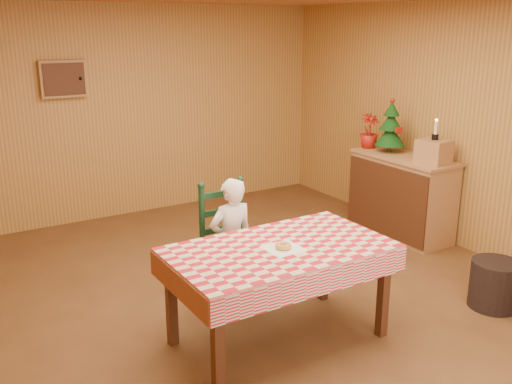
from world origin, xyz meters
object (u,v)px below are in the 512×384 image
at_px(storage_bin, 495,284).
at_px(shelf_unit, 401,196).
at_px(dining_table, 279,257).
at_px(christmas_tree, 391,128).
at_px(seated_child, 231,242).
at_px(ladder_chair, 228,246).
at_px(crate, 434,151).

bearing_deg(storage_bin, shelf_unit, 70.35).
bearing_deg(dining_table, christmas_tree, 30.05).
height_order(seated_child, christmas_tree, christmas_tree).
bearing_deg(shelf_unit, ladder_chair, -170.68).
xyz_separation_m(ladder_chair, christmas_tree, (2.50, 0.66, 0.71)).
bearing_deg(dining_table, ladder_chair, 90.00).
xyz_separation_m(shelf_unit, crate, (0.01, -0.40, 0.59)).
distance_m(dining_table, shelf_unit, 2.77).
height_order(dining_table, storage_bin, dining_table).
bearing_deg(seated_child, storage_bin, 146.23).
height_order(ladder_chair, christmas_tree, christmas_tree).
relative_size(ladder_chair, seated_child, 0.96).
xyz_separation_m(ladder_chair, shelf_unit, (2.49, 0.41, -0.04)).
height_order(seated_child, shelf_unit, seated_child).
relative_size(shelf_unit, crate, 4.13).
bearing_deg(christmas_tree, shelf_unit, -91.98).
bearing_deg(crate, storage_bin, -115.25).
relative_size(seated_child, christmas_tree, 1.81).
height_order(dining_table, christmas_tree, christmas_tree).
relative_size(christmas_tree, storage_bin, 1.49).
bearing_deg(crate, dining_table, -162.33).
height_order(dining_table, seated_child, seated_child).
xyz_separation_m(dining_table, seated_child, (0.00, 0.73, -0.13)).
bearing_deg(shelf_unit, crate, -88.77).
relative_size(dining_table, ladder_chair, 1.53).
height_order(dining_table, shelf_unit, shelf_unit).
distance_m(seated_child, storage_bin, 2.28).
bearing_deg(storage_bin, dining_table, 164.38).
bearing_deg(dining_table, storage_bin, -15.62).
bearing_deg(ladder_chair, seated_child, -90.00).
bearing_deg(dining_table, shelf_unit, 25.65).
bearing_deg(shelf_unit, christmas_tree, 88.02).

